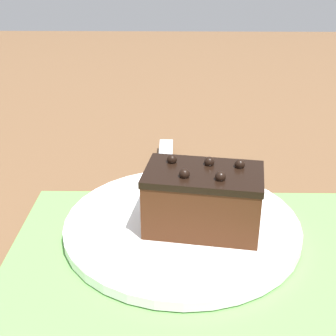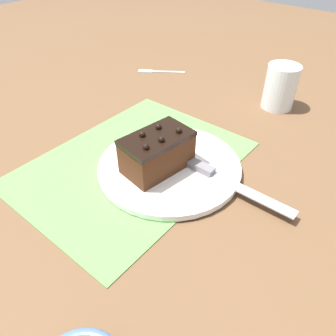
% 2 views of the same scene
% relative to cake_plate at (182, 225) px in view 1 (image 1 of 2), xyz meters
% --- Properties ---
extents(ground_plane, '(3.00, 3.00, 0.00)m').
position_rel_cake_plate_xyz_m(ground_plane, '(0.03, -0.07, -0.01)').
color(ground_plane, brown).
extents(placemat_woven, '(0.46, 0.34, 0.00)m').
position_rel_cake_plate_xyz_m(placemat_woven, '(0.03, -0.07, -0.01)').
color(placemat_woven, '#609E4C').
rests_on(placemat_woven, ground_plane).
extents(cake_plate, '(0.29, 0.29, 0.01)m').
position_rel_cake_plate_xyz_m(cake_plate, '(0.00, 0.00, 0.00)').
color(cake_plate, white).
rests_on(cake_plate, placemat_woven).
extents(chocolate_cake, '(0.14, 0.10, 0.08)m').
position_rel_cake_plate_xyz_m(chocolate_cake, '(0.02, -0.01, 0.04)').
color(chocolate_cake, '#472614').
rests_on(chocolate_cake, cake_plate).
extents(serving_knife, '(0.02, 0.24, 0.01)m').
position_rel_cake_plate_xyz_m(serving_knife, '(-0.02, 0.09, 0.01)').
color(serving_knife, slate).
rests_on(serving_knife, cake_plate).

